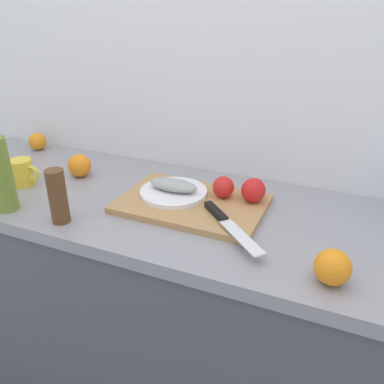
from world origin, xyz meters
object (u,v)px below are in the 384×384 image
object	(u,v)px
fish_fillet	(173,185)
cutting_board	(192,204)
pepper_mill	(58,196)
chef_knife	(225,220)
white_plate	(174,192)
orange_0	(38,141)
coffee_mug_0	(22,172)
olive_oil_bottle	(1,173)

from	to	relation	value
fish_fillet	cutting_board	bearing A→B (deg)	-13.49
pepper_mill	fish_fillet	bearing A→B (deg)	46.34
fish_fillet	chef_knife	xyz separation A→B (m)	(0.21, -0.11, -0.02)
white_plate	pepper_mill	world-z (taller)	pepper_mill
chef_knife	pepper_mill	xyz separation A→B (m)	(-0.45, -0.14, 0.05)
fish_fillet	orange_0	distance (m)	0.76
white_plate	orange_0	size ratio (longest dim) A/B	2.93
white_plate	coffee_mug_0	xyz separation A→B (m)	(-0.52, -0.10, 0.02)
orange_0	olive_oil_bottle	bearing A→B (deg)	-56.73
cutting_board	olive_oil_bottle	xyz separation A→B (m)	(-0.51, -0.24, 0.11)
olive_oil_bottle	coffee_mug_0	world-z (taller)	olive_oil_bottle
fish_fillet	coffee_mug_0	distance (m)	0.53
fish_fillet	pepper_mill	bearing A→B (deg)	-133.66
chef_knife	orange_0	bearing A→B (deg)	-154.95
white_plate	chef_knife	size ratio (longest dim) A/B	0.91
coffee_mug_0	chef_knife	bearing A→B (deg)	-0.44
coffee_mug_0	olive_oil_bottle	bearing A→B (deg)	-60.57
olive_oil_bottle	pepper_mill	size ratio (longest dim) A/B	1.83
cutting_board	chef_knife	size ratio (longest dim) A/B	1.89
cutting_board	olive_oil_bottle	size ratio (longest dim) A/B	1.50
fish_fillet	olive_oil_bottle	size ratio (longest dim) A/B	0.54
chef_knife	cutting_board	bearing A→B (deg)	-170.20
cutting_board	orange_0	world-z (taller)	orange_0
fish_fillet	orange_0	world-z (taller)	orange_0
white_plate	chef_knife	distance (m)	0.23
fish_fillet	olive_oil_bottle	distance (m)	0.51
orange_0	coffee_mug_0	bearing A→B (deg)	-54.85
chef_knife	orange_0	world-z (taller)	orange_0
cutting_board	coffee_mug_0	size ratio (longest dim) A/B	3.78
chef_knife	olive_oil_bottle	world-z (taller)	olive_oil_bottle
coffee_mug_0	white_plate	bearing A→B (deg)	10.85
coffee_mug_0	pepper_mill	distance (m)	0.32
cutting_board	fish_fillet	bearing A→B (deg)	166.51
olive_oil_bottle	coffee_mug_0	size ratio (longest dim) A/B	2.52
olive_oil_bottle	pepper_mill	world-z (taller)	olive_oil_bottle
cutting_board	coffee_mug_0	xyz separation A→B (m)	(-0.59, -0.08, 0.04)
fish_fillet	coffee_mug_0	bearing A→B (deg)	-169.15
cutting_board	white_plate	world-z (taller)	white_plate
fish_fillet	orange_0	bearing A→B (deg)	165.06
fish_fillet	olive_oil_bottle	bearing A→B (deg)	-149.80
chef_knife	pepper_mill	world-z (taller)	pepper_mill
coffee_mug_0	orange_0	xyz separation A→B (m)	(-0.21, 0.29, -0.01)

